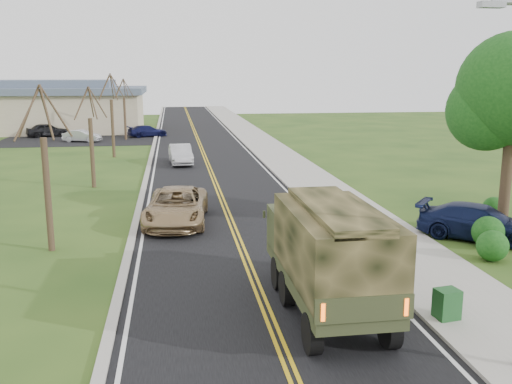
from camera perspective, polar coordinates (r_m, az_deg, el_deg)
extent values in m
plane|color=#254416|center=(13.12, 3.60, -17.73)|extent=(160.00, 160.00, 0.00)
cube|color=black|center=(51.61, -5.59, 4.61)|extent=(8.00, 120.00, 0.01)
cube|color=#9E998E|center=(51.97, -1.00, 4.78)|extent=(0.30, 120.00, 0.12)
cube|color=#9E998E|center=(52.22, 0.91, 4.80)|extent=(3.20, 120.00, 0.10)
cube|color=#9E998E|center=(51.58, -10.21, 4.53)|extent=(0.30, 120.00, 0.10)
cube|color=gray|center=(12.35, 22.48, 16.93)|extent=(0.50, 0.22, 0.12)
cylinder|color=#38281C|center=(25.36, 23.78, 1.88)|extent=(0.44, 0.44, 5.04)
sphere|color=#134313|center=(25.11, 22.08, 7.53)|extent=(3.24, 3.24, 3.24)
cylinder|color=#38281C|center=(22.08, -20.11, -0.30)|extent=(0.24, 0.24, 4.20)
cylinder|color=#38281C|center=(21.71, -19.37, 7.65)|extent=(1.01, 0.33, 1.90)
cylinder|color=#38281C|center=(22.28, -20.25, 7.48)|extent=(0.13, 1.29, 1.74)
cylinder|color=#38281C|center=(21.95, -21.77, 7.51)|extent=(0.98, 0.43, 1.90)
cylinder|color=#38281C|center=(21.31, -21.96, 7.18)|extent=(0.79, 1.05, 1.77)
cylinder|color=#38281C|center=(21.22, -20.20, 7.51)|extent=(0.58, 0.90, 1.90)
cylinder|color=#38281C|center=(33.76, -16.07, 3.75)|extent=(0.24, 0.24, 3.96)
cylinder|color=#38281C|center=(33.57, -15.56, 8.64)|extent=(0.96, 0.32, 1.79)
cylinder|color=#38281C|center=(34.08, -16.16, 8.52)|extent=(0.12, 1.22, 1.65)
cylinder|color=#38281C|center=(33.73, -17.05, 8.57)|extent=(0.93, 0.41, 1.79)
cylinder|color=#38281C|center=(33.11, -17.08, 8.39)|extent=(0.75, 0.99, 1.67)
cylinder|color=#38281C|center=(33.08, -16.01, 8.57)|extent=(0.55, 0.85, 1.80)
cylinder|color=#38281C|center=(45.58, -14.13, 6.16)|extent=(0.24, 0.24, 4.44)
cylinder|color=#38281C|center=(45.48, -13.68, 10.21)|extent=(1.07, 0.35, 2.00)
cylinder|color=#38281C|center=(46.04, -14.21, 10.10)|extent=(0.13, 1.36, 1.84)
cylinder|color=#38281C|center=(45.63, -14.93, 10.15)|extent=(1.03, 0.46, 2.00)
cylinder|color=#38281C|center=(44.93, -14.93, 10.03)|extent=(0.83, 1.10, 1.87)
cylinder|color=#38281C|center=(44.93, -14.03, 10.18)|extent=(0.61, 0.95, 2.01)
cylinder|color=#38281C|center=(57.50, -12.97, 7.15)|extent=(0.24, 0.24, 4.08)
cylinder|color=#38281C|center=(57.44, -12.63, 10.10)|extent=(0.99, 0.33, 1.84)
cylinder|color=#38281C|center=(57.95, -13.02, 10.02)|extent=(0.13, 1.25, 1.69)
cylinder|color=#38281C|center=(57.56, -13.54, 10.06)|extent=(0.95, 0.42, 1.85)
cylinder|color=#38281C|center=(56.92, -13.52, 9.97)|extent=(0.77, 1.02, 1.72)
cylinder|color=#38281C|center=(56.93, -12.87, 10.07)|extent=(0.57, 0.88, 1.85)
cube|color=tan|center=(68.65, -19.89, 7.52)|extent=(20.00, 12.00, 4.20)
cube|color=#475466|center=(68.54, -20.03, 9.52)|extent=(21.00, 13.00, 0.70)
cube|color=#475466|center=(68.52, -20.08, 10.10)|extent=(14.00, 8.00, 0.90)
cube|color=black|center=(58.01, -15.84, 5.02)|extent=(18.00, 10.00, 0.02)
cylinder|color=black|center=(13.79, 5.65, -13.90)|extent=(0.32, 1.00, 0.99)
cylinder|color=black|center=(14.34, 13.21, -13.11)|extent=(0.32, 1.00, 0.99)
cylinder|color=black|center=(16.37, 3.12, -9.58)|extent=(0.32, 1.00, 0.99)
cylinder|color=black|center=(16.84, 9.54, -9.10)|extent=(0.32, 1.00, 0.99)
cylinder|color=black|center=(17.52, 2.27, -8.09)|extent=(0.32, 1.00, 0.99)
cylinder|color=black|center=(17.96, 8.28, -7.70)|extent=(0.32, 1.00, 0.99)
cube|color=#353C21|center=(15.93, 6.92, -8.53)|extent=(2.21, 6.34, 0.32)
cube|color=#353C21|center=(17.81, 5.00, -3.68)|extent=(2.18, 1.73, 1.26)
cube|color=black|center=(18.53, 4.42, -2.47)|extent=(1.99, 0.09, 0.63)
cube|color=#353C21|center=(15.16, 7.73, -8.72)|extent=(2.29, 4.80, 0.14)
cube|color=black|center=(14.85, 7.83, -5.29)|extent=(2.29, 4.80, 1.81)
cube|color=black|center=(14.60, 7.93, -1.73)|extent=(1.48, 4.80, 0.23)
cube|color=#353C21|center=(12.97, 10.78, -11.40)|extent=(2.26, 0.12, 0.59)
cube|color=#FF590C|center=(12.65, 6.72, -11.88)|extent=(0.09, 0.04, 0.41)
cube|color=#FF590C|center=(13.25, 14.80, -11.07)|extent=(0.09, 0.04, 0.41)
imported|color=#9E8259|center=(25.02, -7.97, -1.44)|extent=(3.08, 5.73, 1.53)
imported|color=silver|center=(41.37, -7.55, 3.74)|extent=(1.78, 4.34, 1.40)
imported|color=#0F1737|center=(24.10, 21.49, -2.86)|extent=(4.92, 4.51, 1.38)
cube|color=#1C4E22|center=(16.11, 18.56, -10.56)|extent=(0.67, 0.59, 0.80)
imported|color=black|center=(62.38, -20.11, 5.84)|extent=(4.45, 3.10, 1.41)
imported|color=silver|center=(56.70, -17.01, 5.39)|extent=(3.73, 2.19, 1.16)
imported|color=#0F123A|center=(59.83, -10.81, 6.02)|extent=(4.38, 3.07, 1.18)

